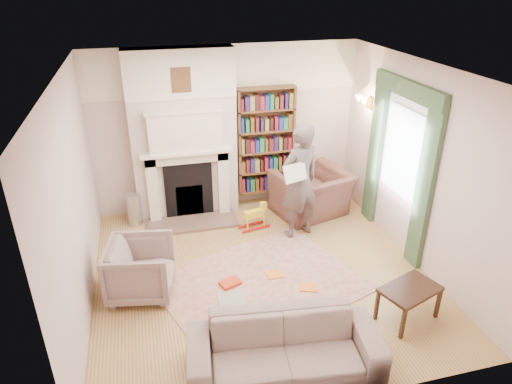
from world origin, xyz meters
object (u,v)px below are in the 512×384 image
object	(u,v)px
armchair_left	(141,269)
bookcase	(266,141)
coffee_table	(408,303)
paraffin_heater	(134,209)
man_reading	(300,182)
rocking_horse	(254,216)
armchair_reading	(311,193)
sofa	(285,346)

from	to	relation	value
armchair_left	bookcase	bearing A→B (deg)	-35.61
coffee_table	paraffin_heater	bearing A→B (deg)	115.11
man_reading	bookcase	bearing A→B (deg)	-98.96
man_reading	rocking_horse	world-z (taller)	man_reading
armchair_reading	bookcase	bearing A→B (deg)	-59.98
paraffin_heater	man_reading	bearing A→B (deg)	-21.08
armchair_reading	armchair_left	distance (m)	3.27
man_reading	paraffin_heater	world-z (taller)	man_reading
armchair_reading	armchair_left	bearing A→B (deg)	12.07
armchair_left	man_reading	xyz separation A→B (m)	(2.46, 0.91, 0.55)
coffee_table	rocking_horse	size ratio (longest dim) A/B	1.41
bookcase	paraffin_heater	bearing A→B (deg)	-173.35
bookcase	man_reading	world-z (taller)	bookcase
armchair_reading	paraffin_heater	xyz separation A→B (m)	(-2.97, 0.37, -0.11)
bookcase	paraffin_heater	distance (m)	2.50
armchair_reading	coffee_table	world-z (taller)	armchair_reading
bookcase	rocking_horse	xyz separation A→B (m)	(-0.44, -0.89, -0.96)
paraffin_heater	bookcase	bearing A→B (deg)	6.65
sofa	coffee_table	world-z (taller)	sofa
paraffin_heater	armchair_reading	bearing A→B (deg)	-7.12
sofa	man_reading	bearing A→B (deg)	74.91
armchair_left	paraffin_heater	xyz separation A→B (m)	(-0.06, 1.88, -0.10)
armchair_left	sofa	size ratio (longest dim) A/B	0.41
sofa	armchair_left	bearing A→B (deg)	137.13
bookcase	paraffin_heater	world-z (taller)	bookcase
rocking_horse	bookcase	bearing A→B (deg)	52.27
man_reading	paraffin_heater	xyz separation A→B (m)	(-2.52, 0.97, -0.65)
man_reading	paraffin_heater	size ratio (longest dim) A/B	3.38
paraffin_heater	sofa	bearing A→B (deg)	-67.36
armchair_left	coffee_table	xyz separation A→B (m)	(3.09, -1.30, -0.15)
armchair_left	coffee_table	distance (m)	3.36
rocking_horse	armchair_left	bearing A→B (deg)	-157.16
sofa	paraffin_heater	xyz separation A→B (m)	(-1.48, 3.55, -0.02)
armchair_reading	man_reading	world-z (taller)	man_reading
armchair_left	rocking_horse	world-z (taller)	armchair_left
armchair_reading	rocking_horse	distance (m)	1.13
armchair_left	coffee_table	world-z (taller)	armchair_left
man_reading	coffee_table	xyz separation A→B (m)	(0.64, -2.21, -0.70)
armchair_left	coffee_table	size ratio (longest dim) A/B	1.17
paraffin_heater	armchair_left	bearing A→B (deg)	-88.06
man_reading	rocking_horse	size ratio (longest dim) A/B	3.73
bookcase	coffee_table	size ratio (longest dim) A/B	2.64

